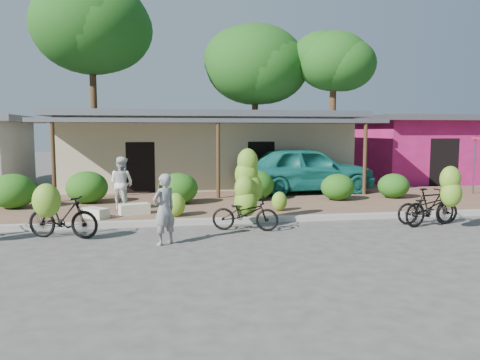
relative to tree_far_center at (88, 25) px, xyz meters
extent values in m
plane|color=#464441|center=(5.69, -16.11, -8.15)|extent=(100.00, 100.00, 0.00)
cube|color=#856047|center=(5.69, -11.11, -8.09)|extent=(60.00, 6.00, 0.12)
cube|color=#A8A399|center=(5.69, -14.11, -8.08)|extent=(60.00, 0.25, 0.15)
cube|color=#B8B08B|center=(5.69, -5.11, -6.60)|extent=(12.00, 6.00, 3.10)
cube|color=slate|center=(5.69, -5.11, -4.93)|extent=(13.00, 7.00, 0.25)
cube|color=black|center=(5.69, -8.06, -7.05)|extent=(1.40, 0.12, 2.20)
cube|color=slate|center=(5.69, -9.11, -5.25)|extent=(13.00, 2.00, 0.15)
cylinder|color=#4A331D|center=(0.09, -10.01, -6.73)|extent=(0.14, 0.14, 2.85)
cylinder|color=#4A331D|center=(5.69, -10.01, -6.73)|extent=(0.14, 0.14, 2.85)
cylinder|color=#4A331D|center=(11.29, -10.01, -6.73)|extent=(0.14, 0.14, 2.85)
cube|color=#C61E6D|center=(16.19, -5.11, -6.65)|extent=(5.00, 5.00, 3.00)
cube|color=slate|center=(16.19, -5.11, -5.03)|extent=(6.00, 6.00, 0.25)
cube|color=black|center=(16.19, -7.56, -7.05)|extent=(1.40, 0.12, 2.20)
cylinder|color=#4A331D|center=(0.19, -0.11, -3.89)|extent=(0.36, 0.36, 8.53)
ellipsoid|color=#173F0F|center=(0.19, -0.11, -0.10)|extent=(6.27, 6.27, 5.02)
ellipsoid|color=#173F0F|center=(-0.31, 0.19, 0.20)|extent=(5.33, 5.33, 4.27)
cylinder|color=#4A331D|center=(9.19, 0.39, -4.79)|extent=(0.36, 0.36, 6.72)
ellipsoid|color=#173F0F|center=(9.19, 0.39, -1.81)|extent=(5.75, 5.75, 4.60)
ellipsoid|color=#173F0F|center=(8.69, 0.69, -1.51)|extent=(4.88, 4.88, 3.91)
cylinder|color=#4A331D|center=(13.19, -1.61, -4.79)|extent=(0.36, 0.36, 6.73)
ellipsoid|color=#173F0F|center=(13.19, -1.61, -1.80)|extent=(4.06, 4.06, 3.25)
ellipsoid|color=#173F0F|center=(12.69, -1.31, -1.50)|extent=(3.45, 3.45, 2.76)
ellipsoid|color=#1A5814|center=(-0.90, -11.21, -7.49)|extent=(1.39, 1.25, 1.09)
ellipsoid|color=#1A5814|center=(1.21, -10.47, -7.50)|extent=(1.37, 1.24, 1.07)
ellipsoid|color=#1A5814|center=(4.21, -11.14, -7.52)|extent=(1.32, 1.19, 1.03)
ellipsoid|color=#1A5814|center=(6.88, -10.73, -7.51)|extent=(1.35, 1.22, 1.05)
ellipsoid|color=#1A5814|center=(9.72, -11.27, -7.57)|extent=(1.18, 1.06, 0.92)
ellipsoid|color=#1A5814|center=(11.91, -11.10, -7.59)|extent=(1.13, 1.02, 0.88)
cylinder|color=#59595E|center=(15.50, -10.56, -6.98)|extent=(0.05, 0.05, 2.10)
imported|color=black|center=(1.35, -15.22, -7.63)|extent=(1.81, 1.02, 1.05)
ellipsoid|color=#7CAD2B|center=(1.14, -15.84, -7.16)|extent=(0.61, 0.52, 0.76)
imported|color=black|center=(5.73, -15.10, -7.71)|extent=(1.79, 1.07, 0.89)
ellipsoid|color=#7CAD2B|center=(5.84, -14.56, -7.51)|extent=(0.62, 0.53, 0.78)
ellipsoid|color=#7CAD2B|center=(5.94, -14.59, -7.15)|extent=(0.70, 0.59, 0.87)
ellipsoid|color=#7CAD2B|center=(5.86, -14.57, -6.77)|extent=(0.62, 0.53, 0.78)
ellipsoid|color=#7CAD2B|center=(5.89, -14.58, -6.43)|extent=(0.55, 0.47, 0.69)
ellipsoid|color=#7CAD2B|center=(5.79, -14.91, -7.46)|extent=(0.57, 0.49, 0.72)
ellipsoid|color=#7CAD2B|center=(5.75, -14.90, -7.09)|extent=(0.52, 0.44, 0.65)
imported|color=black|center=(10.68, -15.39, -7.64)|extent=(1.78, 0.88, 1.03)
ellipsoid|color=#7CAD2B|center=(10.84, -16.02, -7.21)|extent=(0.54, 0.46, 0.68)
ellipsoid|color=#7CAD2B|center=(10.83, -15.98, -6.83)|extent=(0.53, 0.45, 0.66)
imported|color=black|center=(10.77, -15.12, -7.69)|extent=(1.76, 0.63, 0.92)
ellipsoid|color=#7CAD2B|center=(4.06, -13.26, -7.72)|extent=(0.50, 0.43, 0.63)
ellipsoid|color=#7CAD2B|center=(4.04, -13.48, -7.70)|extent=(0.54, 0.46, 0.67)
ellipsoid|color=#7CAD2B|center=(7.16, -13.06, -7.74)|extent=(0.47, 0.40, 0.58)
cube|color=silver|center=(2.87, -12.87, -7.88)|extent=(0.93, 0.63, 0.30)
cube|color=silver|center=(1.83, -13.32, -7.89)|extent=(0.81, 0.78, 0.28)
imported|color=gray|center=(3.69, -16.24, -7.36)|extent=(0.69, 0.65, 1.59)
imported|color=silver|center=(2.46, -12.04, -7.22)|extent=(1.00, 0.96, 1.63)
imported|color=#197168|center=(9.25, -9.11, -7.12)|extent=(5.51, 2.58, 1.82)
camera|label=1|loc=(3.59, -26.61, -5.64)|focal=35.00mm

